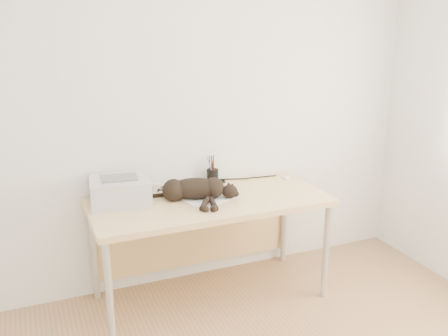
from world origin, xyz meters
name	(u,v)px	position (x,y,z in m)	size (l,w,h in m)	color
wall_back	(191,108)	(0.00, 1.75, 1.30)	(3.50, 3.50, 0.00)	silver
desk	(206,213)	(0.00, 1.48, 0.61)	(1.60, 0.70, 0.74)	#E9C888
printer	(120,191)	(-0.57, 1.55, 0.83)	(0.42, 0.37, 0.18)	silver
papers	(209,198)	(0.00, 1.40, 0.74)	(0.39, 0.33, 0.01)	white
cat	(192,190)	(-0.11, 1.43, 0.81)	(0.65, 0.45, 0.16)	black
mug	(153,188)	(-0.33, 1.65, 0.78)	(0.09, 0.09, 0.08)	white
pen_cup	(212,176)	(0.13, 1.68, 0.80)	(0.08, 0.08, 0.21)	black
remote_grey	(186,188)	(-0.09, 1.64, 0.75)	(0.04, 0.16, 0.02)	slate
remote_black	(227,192)	(0.15, 1.45, 0.75)	(0.05, 0.16, 0.02)	black
mouse	(286,176)	(0.70, 1.60, 0.76)	(0.06, 0.10, 0.03)	white
cable_tangle	(195,185)	(0.00, 1.70, 0.75)	(1.36, 0.09, 0.01)	black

